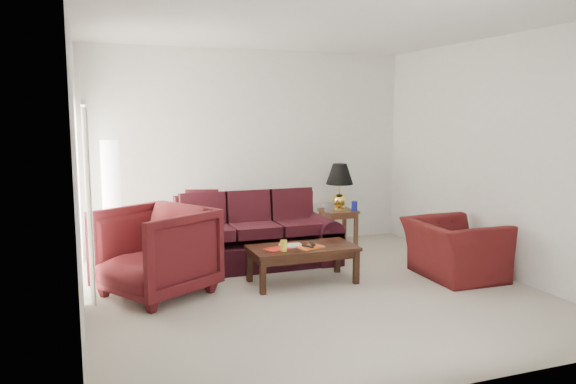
# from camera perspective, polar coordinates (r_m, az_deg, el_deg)

# --- Properties ---
(floor) EXTENTS (5.00, 5.00, 0.00)m
(floor) POSITION_cam_1_polar(r_m,az_deg,el_deg) (6.61, 2.58, -10.01)
(floor) COLOR beige
(floor) RESTS_ON ground
(blinds) EXTENTS (0.10, 2.00, 2.16)m
(blinds) POSITION_cam_1_polar(r_m,az_deg,el_deg) (7.16, -19.80, -0.21)
(blinds) COLOR silver
(blinds) RESTS_ON ground
(sofa) EXTENTS (2.32, 1.04, 0.94)m
(sofa) POSITION_cam_1_polar(r_m,az_deg,el_deg) (7.57, -3.59, -4.04)
(sofa) COLOR black
(sofa) RESTS_ON ground
(throw_pillow) EXTENTS (0.50, 0.34, 0.48)m
(throw_pillow) POSITION_cam_1_polar(r_m,az_deg,el_deg) (8.04, -8.73, -1.39)
(throw_pillow) COLOR black
(throw_pillow) RESTS_ON sofa
(end_table) EXTENTS (0.53, 0.53, 0.55)m
(end_table) POSITION_cam_1_polar(r_m,az_deg,el_deg) (8.88, 5.12, -3.56)
(end_table) COLOR brown
(end_table) RESTS_ON ground
(table_lamp) EXTENTS (0.52, 0.52, 0.72)m
(table_lamp) POSITION_cam_1_polar(r_m,az_deg,el_deg) (8.83, 5.25, 0.55)
(table_lamp) COLOR #EAC549
(table_lamp) RESTS_ON end_table
(clock) EXTENTS (0.15, 0.09, 0.14)m
(clock) POSITION_cam_1_polar(r_m,az_deg,el_deg) (8.62, 4.20, -1.56)
(clock) COLOR #AEAEB2
(clock) RESTS_ON end_table
(blue_canister) EXTENTS (0.11, 0.11, 0.15)m
(blue_canister) POSITION_cam_1_polar(r_m,az_deg,el_deg) (8.76, 6.77, -1.41)
(blue_canister) COLOR #18219C
(blue_canister) RESTS_ON end_table
(picture_frame) EXTENTS (0.13, 0.16, 0.05)m
(picture_frame) POSITION_cam_1_polar(r_m,az_deg,el_deg) (8.86, 3.95, -1.26)
(picture_frame) COLOR silver
(picture_frame) RESTS_ON end_table
(floor_lamp) EXTENTS (0.35, 0.35, 1.72)m
(floor_lamp) POSITION_cam_1_polar(r_m,az_deg,el_deg) (7.94, -17.49, -0.98)
(floor_lamp) COLOR white
(floor_lamp) RESTS_ON ground
(armchair_left) EXTENTS (1.51, 1.50, 1.01)m
(armchair_left) POSITION_cam_1_polar(r_m,az_deg,el_deg) (6.49, -13.34, -5.92)
(armchair_left) COLOR #471014
(armchair_left) RESTS_ON ground
(armchair_right) EXTENTS (0.99, 1.13, 0.72)m
(armchair_right) POSITION_cam_1_polar(r_m,az_deg,el_deg) (7.36, 16.54, -5.58)
(armchair_right) COLOR #481011
(armchair_right) RESTS_ON ground
(coffee_table) EXTENTS (1.33, 0.74, 0.45)m
(coffee_table) POSITION_cam_1_polar(r_m,az_deg,el_deg) (6.86, 1.48, -7.38)
(coffee_table) COLOR black
(coffee_table) RESTS_ON ground
(magazine_red) EXTENTS (0.31, 0.27, 0.01)m
(magazine_red) POSITION_cam_1_polar(r_m,az_deg,el_deg) (6.65, -1.13, -5.81)
(magazine_red) COLOR red
(magazine_red) RESTS_ON coffee_table
(magazine_white) EXTENTS (0.29, 0.23, 0.02)m
(magazine_white) POSITION_cam_1_polar(r_m,az_deg,el_deg) (6.82, 0.31, -5.45)
(magazine_white) COLOR white
(magazine_white) RESTS_ON coffee_table
(magazine_orange) EXTENTS (0.34, 0.29, 0.02)m
(magazine_orange) POSITION_cam_1_polar(r_m,az_deg,el_deg) (6.75, 2.28, -5.59)
(magazine_orange) COLOR #E65A1B
(magazine_orange) RESTS_ON coffee_table
(remote_a) EXTENTS (0.11, 0.16, 0.02)m
(remote_a) POSITION_cam_1_polar(r_m,az_deg,el_deg) (6.70, 2.04, -5.52)
(remote_a) COLOR black
(remote_a) RESTS_ON coffee_table
(remote_b) EXTENTS (0.08, 0.17, 0.02)m
(remote_b) POSITION_cam_1_polar(r_m,az_deg,el_deg) (6.82, 2.48, -5.28)
(remote_b) COLOR black
(remote_b) RESTS_ON coffee_table
(yellow_glass) EXTENTS (0.09, 0.09, 0.13)m
(yellow_glass) POSITION_cam_1_polar(r_m,az_deg,el_deg) (6.56, -0.44, -5.46)
(yellow_glass) COLOR yellow
(yellow_glass) RESTS_ON coffee_table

